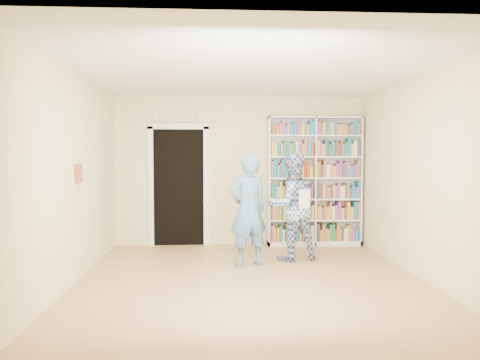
# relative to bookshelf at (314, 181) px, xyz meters

# --- Properties ---
(floor) EXTENTS (5.00, 5.00, 0.00)m
(floor) POSITION_rel_bookshelf_xyz_m (-1.35, -2.34, -1.17)
(floor) COLOR #A78150
(floor) RESTS_ON ground
(ceiling) EXTENTS (5.00, 5.00, 0.00)m
(ceiling) POSITION_rel_bookshelf_xyz_m (-1.35, -2.34, 1.53)
(ceiling) COLOR white
(ceiling) RESTS_ON wall_back
(wall_back) EXTENTS (4.50, 0.00, 4.50)m
(wall_back) POSITION_rel_bookshelf_xyz_m (-1.35, 0.16, 0.18)
(wall_back) COLOR beige
(wall_back) RESTS_ON floor
(wall_left) EXTENTS (0.00, 5.00, 5.00)m
(wall_left) POSITION_rel_bookshelf_xyz_m (-3.60, -2.34, 0.18)
(wall_left) COLOR beige
(wall_left) RESTS_ON floor
(wall_right) EXTENTS (0.00, 5.00, 5.00)m
(wall_right) POSITION_rel_bookshelf_xyz_m (0.90, -2.34, 0.18)
(wall_right) COLOR beige
(wall_right) RESTS_ON floor
(bookshelf) EXTENTS (1.69, 0.32, 2.32)m
(bookshelf) POSITION_rel_bookshelf_xyz_m (0.00, 0.00, 0.00)
(bookshelf) COLOR white
(bookshelf) RESTS_ON floor
(doorway) EXTENTS (1.10, 0.08, 2.43)m
(doorway) POSITION_rel_bookshelf_xyz_m (-2.45, 0.13, 0.01)
(doorway) COLOR black
(doorway) RESTS_ON floor
(wall_art) EXTENTS (0.03, 0.25, 0.25)m
(wall_art) POSITION_rel_bookshelf_xyz_m (-3.58, -2.14, 0.23)
(wall_art) COLOR brown
(wall_art) RESTS_ON wall_left
(man_blue) EXTENTS (0.70, 0.58, 1.65)m
(man_blue) POSITION_rel_bookshelf_xyz_m (-1.32, -1.52, -0.35)
(man_blue) COLOR #4F81B1
(man_blue) RESTS_ON floor
(man_plaid) EXTENTS (0.95, 0.82, 1.67)m
(man_plaid) POSITION_rel_bookshelf_xyz_m (-0.61, -1.17, -0.34)
(man_plaid) COLOR navy
(man_plaid) RESTS_ON floor
(paper_sheet) EXTENTS (0.19, 0.10, 0.29)m
(paper_sheet) POSITION_rel_bookshelf_xyz_m (-0.46, -1.43, -0.19)
(paper_sheet) COLOR white
(paper_sheet) RESTS_ON man_plaid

